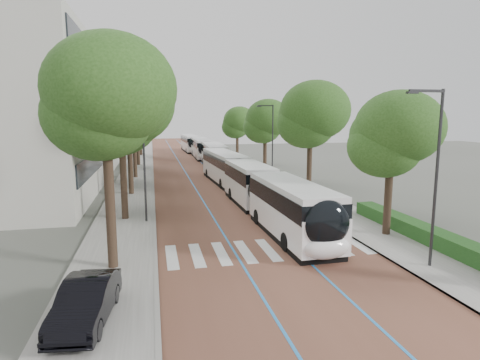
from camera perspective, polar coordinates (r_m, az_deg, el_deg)
The scene contains 22 objects.
ground at distance 20.43m, azimuth 4.29°, elevation -10.84°, with size 160.00×160.00×0.00m, color #51544C.
road at distance 59.06m, azimuth -6.90°, elevation 2.26°, with size 11.00×140.00×0.02m, color brown.
sidewalk_left at distance 58.82m, azimuth -14.20°, elevation 2.07°, with size 4.00×140.00×0.12m, color gray.
sidewalk_right at distance 60.23m, azimuth 0.22°, elevation 2.50°, with size 4.00×140.00×0.12m, color gray.
kerb_left at distance 58.79m, azimuth -12.34°, elevation 2.13°, with size 0.20×140.00×0.14m, color gray.
kerb_right at distance 59.85m, azimuth -1.55°, elevation 2.46°, with size 0.20×140.00×0.14m, color gray.
zebra_crossing at distance 21.38m, azimuth 4.03°, elevation -9.85°, with size 10.55×3.60×0.01m.
lane_line_left at distance 58.93m, azimuth -8.45°, elevation 2.22°, with size 0.12×126.00×0.01m, color #2982CF.
lane_line_right at distance 59.23m, azimuth -5.36°, elevation 2.32°, with size 0.12×126.00×0.01m, color #2982CF.
office_building at distance 48.42m, azimuth -29.39°, elevation 7.98°, with size 18.11×40.00×14.00m.
hedge at distance 24.39m, azimuth 25.42°, elevation -7.12°, with size 1.20×14.00×0.80m, color #1A4518.
streetlight_near at distance 19.75m, azimuth 25.86°, elevation 1.97°, with size 1.82×0.20×8.00m.
streetlight_far at distance 42.24m, azimuth 4.42°, elevation 6.15°, with size 1.82×0.20×8.00m.
lamp_post_left at distance 26.54m, azimuth -13.47°, elevation 2.70°, with size 0.14×0.14×8.00m, color #2A2A2C.
trees_left at distance 44.65m, azimuth -15.05°, elevation 8.70°, with size 6.42×60.91×10.21m.
trees_right at distance 41.95m, azimuth 6.11°, elevation 7.98°, with size 5.94×46.97×9.37m.
lead_bus at distance 26.83m, azimuth 4.44°, elevation -2.40°, with size 2.89×18.44×3.20m.
bus_queued_0 at distance 41.85m, azimuth -2.06°, elevation 1.76°, with size 3.10×12.50×3.20m.
bus_queued_1 at distance 54.22m, azimuth -3.64°, elevation 3.42°, with size 3.04×12.49×3.20m.
bus_queued_2 at distance 67.16m, azimuth -5.46°, elevation 4.48°, with size 2.75×12.44×3.20m.
bus_queued_3 at distance 80.00m, azimuth -7.05°, elevation 5.19°, with size 2.92×12.47×3.20m.
parked_car at distance 14.89m, azimuth -21.06°, elevation -15.81°, with size 1.51×4.34×1.43m, color black.
Camera 1 is at (-5.58, -18.39, 6.95)m, focal length 30.00 mm.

